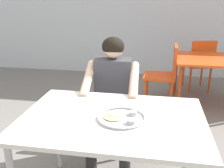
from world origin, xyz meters
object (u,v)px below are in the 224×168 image
thali_tray (121,117)px  chair_red_left (166,71)px  diner_foreground (112,90)px  chair_foreground (115,101)px  chair_red_far (200,62)px  table_foreground (112,126)px  table_background_red (210,63)px

thali_tray → chair_red_left: size_ratio=0.37×
thali_tray → diner_foreground: bearing=105.1°
chair_foreground → chair_red_far: bearing=59.3°
diner_foreground → chair_red_left: bearing=69.2°
chair_foreground → diner_foreground: bearing=-87.6°
diner_foreground → chair_red_left: size_ratio=1.34×
diner_foreground → chair_red_far: bearing=62.2°
diner_foreground → thali_tray: bearing=-74.9°
chair_red_left → chair_foreground: bearing=-114.6°
chair_foreground → table_foreground: bearing=-81.8°
table_background_red → thali_tray: bearing=-114.2°
diner_foreground → table_background_red: diner_foreground is taller
table_background_red → chair_red_far: size_ratio=1.09×
thali_tray → chair_red_left: bearing=80.2°
thali_tray → chair_red_left: chair_red_left is taller
chair_red_left → chair_red_far: (0.56, 0.68, 0.00)m
table_background_red → diner_foreground: bearing=-128.0°
chair_red_left → chair_red_far: size_ratio=1.02×
chair_red_left → table_background_red: bearing=2.8°
chair_red_far → chair_foreground: bearing=-120.7°
table_foreground → chair_red_left: bearing=78.4°
table_foreground → table_background_red: size_ratio=1.31×
table_foreground → thali_tray: bearing=-20.0°
table_foreground → chair_red_far: (0.99, 2.74, -0.17)m
thali_tray → chair_red_far: bearing=71.5°
table_foreground → chair_red_far: 2.92m
chair_foreground → diner_foreground: size_ratio=0.73×
chair_foreground → table_background_red: (1.14, 1.23, 0.14)m
diner_foreground → chair_red_far: size_ratio=1.36×
table_background_red → chair_foreground: bearing=-133.0°
chair_red_far → chair_red_left: bearing=-129.8°
chair_foreground → chair_red_left: bearing=65.4°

